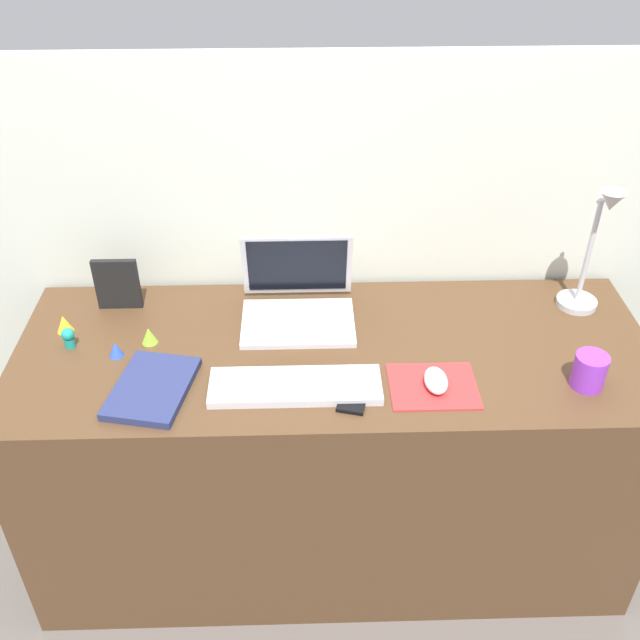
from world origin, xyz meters
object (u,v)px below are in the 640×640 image
object	(u,v)px
notebook_pad	(152,388)
coffee_mug	(589,371)
keyboard	(295,386)
toy_figurine_teal	(68,337)
toy_figurine_lime	(149,335)
cell_phone	(354,395)
picture_frame	(117,284)
mouse	(436,380)
toy_figurine_yellow	(64,324)
toy_figurine_blue	(116,349)
laptop	(298,297)
desk_lamp	(592,254)

from	to	relation	value
notebook_pad	coffee_mug	bearing A→B (deg)	11.12
keyboard	notebook_pad	world-z (taller)	same
toy_figurine_teal	toy_figurine_lime	size ratio (longest dim) A/B	1.25
cell_phone	picture_frame	distance (m)	0.74
mouse	cell_phone	world-z (taller)	mouse
mouse	coffee_mug	world-z (taller)	coffee_mug
toy_figurine_teal	toy_figurine_yellow	size ratio (longest dim) A/B	1.16
toy_figurine_blue	toy_figurine_yellow	xyz separation A→B (m)	(-0.16, 0.11, 0.00)
mouse	toy_figurine_teal	bearing A→B (deg)	168.50
coffee_mug	toy_figurine_teal	xyz separation A→B (m)	(-1.28, 0.19, -0.01)
keyboard	coffee_mug	size ratio (longest dim) A/B	4.70
picture_frame	toy_figurine_lime	bearing A→B (deg)	-57.43
keyboard	coffee_mug	bearing A→B (deg)	-0.33
cell_phone	toy_figurine_blue	size ratio (longest dim) A/B	3.17
toy_figurine_blue	toy_figurine_yellow	world-z (taller)	toy_figurine_yellow
toy_figurine_teal	coffee_mug	bearing A→B (deg)	-8.38
laptop	toy_figurine_yellow	size ratio (longest dim) A/B	6.22
desk_lamp	laptop	bearing A→B (deg)	179.61
desk_lamp	toy_figurine_teal	bearing A→B (deg)	-174.68
toy_figurine_blue	notebook_pad	bearing A→B (deg)	-51.15
notebook_pad	picture_frame	xyz separation A→B (m)	(-0.14, 0.36, 0.06)
coffee_mug	mouse	bearing A→B (deg)	179.64
picture_frame	laptop	bearing A→B (deg)	-5.23
laptop	keyboard	xyz separation A→B (m)	(-0.01, -0.32, -0.04)
notebook_pad	coffee_mug	xyz separation A→B (m)	(1.04, -0.01, 0.03)
mouse	notebook_pad	distance (m)	0.68
cell_phone	notebook_pad	xyz separation A→B (m)	(-0.48, 0.03, 0.01)
cell_phone	toy_figurine_teal	world-z (taller)	toy_figurine_teal
cell_phone	toy_figurine_lime	xyz separation A→B (m)	(-0.52, 0.22, 0.02)
toy_figurine_lime	toy_figurine_blue	world-z (taller)	toy_figurine_lime
desk_lamp	toy_figurine_blue	bearing A→B (deg)	-172.26
picture_frame	toy_figurine_blue	distance (m)	0.23
coffee_mug	toy_figurine_blue	xyz separation A→B (m)	(-1.15, 0.15, -0.02)
cell_phone	toy_figurine_yellow	xyz separation A→B (m)	(-0.75, 0.28, 0.02)
mouse	coffee_mug	xyz separation A→B (m)	(0.36, -0.00, 0.02)
desk_lamp	coffee_mug	bearing A→B (deg)	-104.85
keyboard	notebook_pad	distance (m)	0.34
cell_phone	desk_lamp	distance (m)	0.75
desk_lamp	notebook_pad	distance (m)	1.18
keyboard	coffee_mug	xyz separation A→B (m)	(0.70, -0.00, 0.03)
mouse	toy_figurine_lime	distance (m)	0.74
desk_lamp	coffee_mug	world-z (taller)	desk_lamp
toy_figurine_lime	desk_lamp	bearing A→B (deg)	5.65
toy_figurine_yellow	toy_figurine_blue	bearing A→B (deg)	-35.15
notebook_pad	toy_figurine_lime	distance (m)	0.20
mouse	toy_figurine_yellow	size ratio (longest dim) A/B	1.99
keyboard	toy_figurine_yellow	bearing A→B (deg)	157.43
mouse	toy_figurine_blue	distance (m)	0.80
cell_phone	notebook_pad	size ratio (longest dim) A/B	0.53
toy_figurine_yellow	laptop	bearing A→B (deg)	5.87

